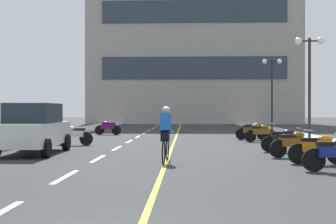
{
  "coord_description": "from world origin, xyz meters",
  "views": [
    {
      "loc": [
        0.86,
        -4.59,
        1.58
      ],
      "look_at": [
        -0.13,
        19.82,
        1.47
      ],
      "focal_mm": 48.49,
      "sensor_mm": 36.0,
      "label": 1
    }
  ],
  "objects_px": {
    "motorcycle_4": "(284,140)",
    "motorcycle_2": "(318,148)",
    "motorcycle_9": "(108,127)",
    "motorcycle_8": "(254,129)",
    "street_lamp_mid": "(309,65)",
    "motorcycle_3": "(293,143)",
    "motorcycle_6": "(261,132)",
    "motorcycle_1": "(336,153)",
    "cyclist_rider": "(166,133)",
    "motorcycle_7": "(252,131)",
    "street_lamp_far": "(272,78)",
    "parked_car_near": "(34,128)",
    "motorcycle_5": "(74,135)"
  },
  "relations": [
    {
      "from": "street_lamp_far",
      "to": "motorcycle_8",
      "type": "relative_size",
      "value": 3.07
    },
    {
      "from": "parked_car_near",
      "to": "cyclist_rider",
      "type": "bearing_deg",
      "value": -27.07
    },
    {
      "from": "motorcycle_3",
      "to": "motorcycle_9",
      "type": "height_order",
      "value": "same"
    },
    {
      "from": "parked_car_near",
      "to": "motorcycle_2",
      "type": "xyz_separation_m",
      "value": [
        9.33,
        -2.86,
        -0.44
      ]
    },
    {
      "from": "parked_car_near",
      "to": "motorcycle_1",
      "type": "distance_m",
      "value": 10.32
    },
    {
      "from": "motorcycle_2",
      "to": "motorcycle_6",
      "type": "bearing_deg",
      "value": 90.86
    },
    {
      "from": "street_lamp_far",
      "to": "motorcycle_4",
      "type": "bearing_deg",
      "value": -99.07
    },
    {
      "from": "motorcycle_7",
      "to": "motorcycle_8",
      "type": "bearing_deg",
      "value": 78.25
    },
    {
      "from": "motorcycle_7",
      "to": "motorcycle_9",
      "type": "height_order",
      "value": "same"
    },
    {
      "from": "motorcycle_2",
      "to": "motorcycle_9",
      "type": "height_order",
      "value": "same"
    },
    {
      "from": "motorcycle_8",
      "to": "cyclist_rider",
      "type": "relative_size",
      "value": 0.96
    },
    {
      "from": "cyclist_rider",
      "to": "motorcycle_2",
      "type": "bearing_deg",
      "value": -4.67
    },
    {
      "from": "motorcycle_1",
      "to": "motorcycle_3",
      "type": "bearing_deg",
      "value": 94.34
    },
    {
      "from": "motorcycle_5",
      "to": "cyclist_rider",
      "type": "xyz_separation_m",
      "value": [
        4.38,
        -6.41,
        0.41
      ]
    },
    {
      "from": "motorcycle_1",
      "to": "motorcycle_7",
      "type": "relative_size",
      "value": 1.01
    },
    {
      "from": "street_lamp_far",
      "to": "motorcycle_3",
      "type": "xyz_separation_m",
      "value": [
        -2.74,
        -18.41,
        -3.45
      ]
    },
    {
      "from": "street_lamp_mid",
      "to": "cyclist_rider",
      "type": "height_order",
      "value": "street_lamp_mid"
    },
    {
      "from": "motorcycle_4",
      "to": "motorcycle_2",
      "type": "bearing_deg",
      "value": -87.49
    },
    {
      "from": "motorcycle_2",
      "to": "motorcycle_7",
      "type": "relative_size",
      "value": 1.01
    },
    {
      "from": "parked_car_near",
      "to": "motorcycle_8",
      "type": "xyz_separation_m",
      "value": [
        9.34,
        9.64,
        -0.44
      ]
    },
    {
      "from": "motorcycle_7",
      "to": "motorcycle_6",
      "type": "bearing_deg",
      "value": -81.12
    },
    {
      "from": "motorcycle_3",
      "to": "motorcycle_6",
      "type": "distance_m",
      "value": 7.33
    },
    {
      "from": "motorcycle_4",
      "to": "motorcycle_6",
      "type": "xyz_separation_m",
      "value": [
        0.03,
        5.44,
        0.0
      ]
    },
    {
      "from": "parked_car_near",
      "to": "motorcycle_8",
      "type": "distance_m",
      "value": 13.43
    },
    {
      "from": "street_lamp_mid",
      "to": "motorcycle_1",
      "type": "bearing_deg",
      "value": -101.8
    },
    {
      "from": "motorcycle_1",
      "to": "motorcycle_8",
      "type": "bearing_deg",
      "value": 89.95
    },
    {
      "from": "street_lamp_far",
      "to": "cyclist_rider",
      "type": "bearing_deg",
      "value": -109.12
    },
    {
      "from": "motorcycle_2",
      "to": "street_lamp_far",
      "type": "bearing_deg",
      "value": 83.06
    },
    {
      "from": "street_lamp_mid",
      "to": "motorcycle_9",
      "type": "distance_m",
      "value": 12.88
    },
    {
      "from": "street_lamp_mid",
      "to": "motorcycle_6",
      "type": "xyz_separation_m",
      "value": [
        -2.47,
        -0.41,
        -3.37
      ]
    },
    {
      "from": "motorcycle_1",
      "to": "cyclist_rider",
      "type": "bearing_deg",
      "value": 156.84
    },
    {
      "from": "motorcycle_1",
      "to": "cyclist_rider",
      "type": "relative_size",
      "value": 0.96
    },
    {
      "from": "street_lamp_mid",
      "to": "cyclist_rider",
      "type": "xyz_separation_m",
      "value": [
        -6.78,
        -9.28,
        -2.96
      ]
    },
    {
      "from": "street_lamp_far",
      "to": "cyclist_rider",
      "type": "height_order",
      "value": "street_lamp_far"
    },
    {
      "from": "motorcycle_2",
      "to": "motorcycle_9",
      "type": "distance_m",
      "value": 17.55
    },
    {
      "from": "motorcycle_2",
      "to": "cyclist_rider",
      "type": "height_order",
      "value": "cyclist_rider"
    },
    {
      "from": "street_lamp_far",
      "to": "parked_car_near",
      "type": "height_order",
      "value": "street_lamp_far"
    },
    {
      "from": "street_lamp_mid",
      "to": "motorcycle_3",
      "type": "relative_size",
      "value": 3.07
    },
    {
      "from": "motorcycle_8",
      "to": "motorcycle_9",
      "type": "distance_m",
      "value": 9.2
    },
    {
      "from": "motorcycle_9",
      "to": "cyclist_rider",
      "type": "height_order",
      "value": "cyclist_rider"
    },
    {
      "from": "parked_car_near",
      "to": "motorcycle_9",
      "type": "distance_m",
      "value": 12.34
    },
    {
      "from": "motorcycle_7",
      "to": "motorcycle_8",
      "type": "relative_size",
      "value": 1.0
    },
    {
      "from": "motorcycle_9",
      "to": "motorcycle_5",
      "type": "bearing_deg",
      "value": -90.23
    },
    {
      "from": "motorcycle_1",
      "to": "motorcycle_6",
      "type": "relative_size",
      "value": 1.02
    },
    {
      "from": "motorcycle_6",
      "to": "motorcycle_8",
      "type": "xyz_separation_m",
      "value": [
        0.15,
        3.26,
        0.0
      ]
    },
    {
      "from": "motorcycle_9",
      "to": "motorcycle_8",
      "type": "bearing_deg",
      "value": -16.97
    },
    {
      "from": "motorcycle_5",
      "to": "motorcycle_1",
      "type": "bearing_deg",
      "value": -43.29
    },
    {
      "from": "motorcycle_9",
      "to": "motorcycle_6",
      "type": "bearing_deg",
      "value": -34.5
    },
    {
      "from": "motorcycle_3",
      "to": "motorcycle_6",
      "type": "xyz_separation_m",
      "value": [
        0.13,
        7.33,
        0.0
      ]
    },
    {
      "from": "motorcycle_8",
      "to": "street_lamp_far",
      "type": "bearing_deg",
      "value": 72.52
    }
  ]
}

